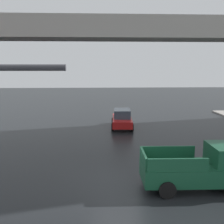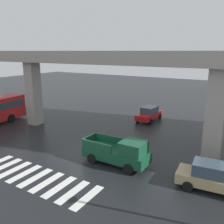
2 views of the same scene
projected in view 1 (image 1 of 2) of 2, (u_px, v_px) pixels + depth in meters
ground_plane at (118, 184)px, 12.48m from camera, size 120.00×120.00×0.00m
elevated_overpass at (114, 39)px, 14.75m from camera, size 57.47×2.35×8.38m
pickup_truck at (203, 168)px, 11.91m from camera, size 5.13×2.15×2.08m
sedan_red at (122, 119)px, 24.03m from camera, size 2.14×4.39×1.72m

